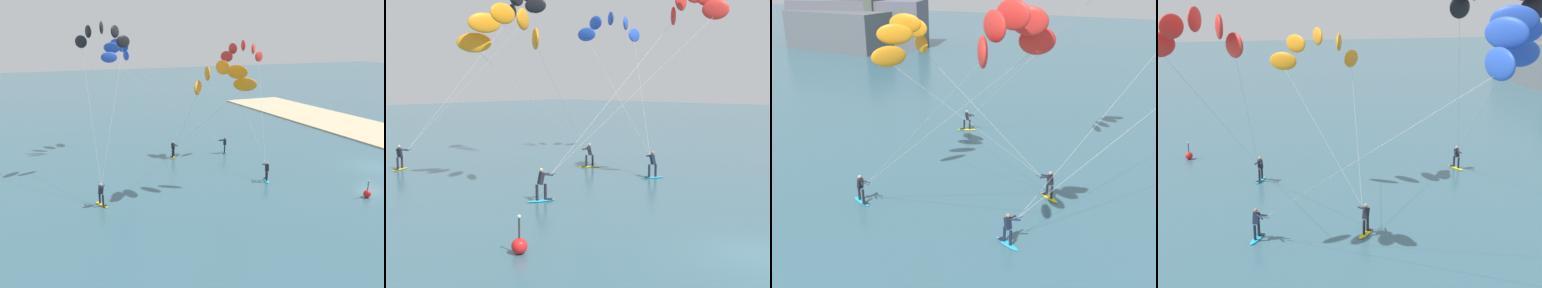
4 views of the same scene
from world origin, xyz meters
TOP-DOWN VIEW (x-y plane):
  - ground_plane at (0.00, 0.00)m, footprint 240.00×240.00m
  - kitesurfer_nearshore at (9.83, 8.57)m, footprint 11.53×5.72m
  - kitesurfer_mid_water at (16.93, 19.33)m, footprint 10.72×11.76m
  - kitesurfer_far_out at (2.10, 15.20)m, footprint 10.34×5.98m
  - kitesurfer_downwind at (9.93, 22.78)m, footprint 11.22×5.47m
  - marker_buoy at (-5.35, 6.31)m, footprint 0.56×0.56m

SIDE VIEW (x-z plane):
  - ground_plane at x=0.00m, z-range 0.00..0.00m
  - marker_buoy at x=-5.35m, z-range -0.39..0.99m
  - kitesurfer_far_out at x=2.10m, z-range 3.44..13.52m
  - kitesurfer_nearshore at x=9.83m, z-range 4.15..15.62m
  - kitesurfer_mid_water at x=16.93m, z-range 4.17..15.76m
  - kitesurfer_downwind at x=9.93m, z-range 4.89..18.00m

